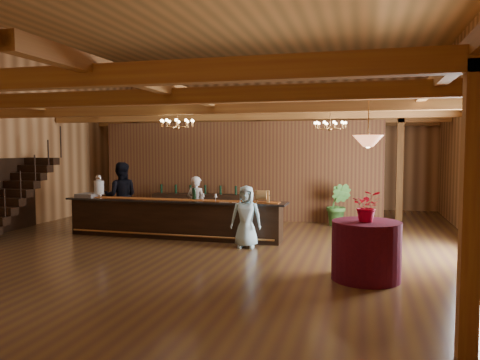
% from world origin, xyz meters
% --- Properties ---
extents(floor, '(14.00, 14.00, 0.00)m').
position_xyz_m(floor, '(0.00, 0.00, 0.00)').
color(floor, brown).
rests_on(floor, ground).
extents(ceiling, '(14.00, 14.00, 0.00)m').
position_xyz_m(ceiling, '(0.00, 0.00, 5.50)').
color(ceiling, '#97612F').
rests_on(ceiling, wall_back).
extents(wall_back, '(12.00, 0.10, 5.50)m').
position_xyz_m(wall_back, '(0.00, 7.00, 2.75)').
color(wall_back, tan).
rests_on(wall_back, floor).
extents(wall_front, '(12.00, 0.10, 5.50)m').
position_xyz_m(wall_front, '(0.00, -7.00, 2.75)').
color(wall_front, tan).
rests_on(wall_front, floor).
extents(wall_left, '(0.10, 14.00, 5.50)m').
position_xyz_m(wall_left, '(-6.00, 0.00, 2.75)').
color(wall_left, tan).
rests_on(wall_left, floor).
extents(beam_grid, '(11.90, 13.90, 0.39)m').
position_xyz_m(beam_grid, '(0.00, 0.51, 3.24)').
color(beam_grid, '#A3722E').
rests_on(beam_grid, wall_left).
extents(support_posts, '(9.20, 10.20, 3.20)m').
position_xyz_m(support_posts, '(0.00, -0.50, 1.60)').
color(support_posts, '#A3722E').
rests_on(support_posts, floor).
extents(partition_wall, '(9.00, 0.18, 3.10)m').
position_xyz_m(partition_wall, '(-0.50, 3.50, 1.55)').
color(partition_wall, brown).
rests_on(partition_wall, floor).
extents(window_right_back, '(0.12, 1.05, 1.75)m').
position_xyz_m(window_right_back, '(5.95, 1.00, 1.55)').
color(window_right_back, white).
rests_on(window_right_back, wall_right).
extents(staircase, '(1.00, 2.80, 2.00)m').
position_xyz_m(staircase, '(-5.45, -0.74, 1.00)').
color(staircase, black).
rests_on(staircase, floor).
extents(backroom_boxes, '(4.10, 0.60, 1.10)m').
position_xyz_m(backroom_boxes, '(-0.29, 5.50, 0.53)').
color(backroom_boxes, black).
rests_on(backroom_boxes, floor).
extents(tasting_bar, '(5.82, 0.81, 0.98)m').
position_xyz_m(tasting_bar, '(-1.25, 0.09, 0.49)').
color(tasting_bar, black).
rests_on(tasting_bar, floor).
extents(beverage_dispenser, '(0.26, 0.26, 0.60)m').
position_xyz_m(beverage_dispenser, '(-3.41, 0.16, 1.26)').
color(beverage_dispenser, silver).
rests_on(beverage_dispenser, tasting_bar).
extents(glass_rack_tray, '(0.50, 0.50, 0.10)m').
position_xyz_m(glass_rack_tray, '(-3.69, 0.07, 1.02)').
color(glass_rack_tray, gray).
rests_on(glass_rack_tray, tasting_bar).
extents(raffle_drum, '(0.34, 0.24, 0.30)m').
position_xyz_m(raffle_drum, '(1.07, 0.02, 1.14)').
color(raffle_drum, olive).
rests_on(raffle_drum, tasting_bar).
extents(bar_bottle_0, '(0.07, 0.07, 0.30)m').
position_xyz_m(bar_bottle_0, '(-0.74, 0.20, 1.12)').
color(bar_bottle_0, black).
rests_on(bar_bottle_0, tasting_bar).
extents(bar_bottle_1, '(0.07, 0.07, 0.30)m').
position_xyz_m(bar_bottle_1, '(-0.71, 0.20, 1.12)').
color(bar_bottle_1, black).
rests_on(bar_bottle_1, tasting_bar).
extents(backbar_shelf, '(2.94, 0.72, 0.82)m').
position_xyz_m(backbar_shelf, '(-1.68, 3.11, 0.41)').
color(backbar_shelf, black).
rests_on(backbar_shelf, floor).
extents(round_table, '(1.18, 1.18, 1.02)m').
position_xyz_m(round_table, '(3.47, -2.59, 0.51)').
color(round_table, '#3D0A1C').
rests_on(round_table, floor).
extents(chandelier_left, '(0.80, 0.80, 0.48)m').
position_xyz_m(chandelier_left, '(-0.94, -0.34, 2.87)').
color(chandelier_left, tan).
rests_on(chandelier_left, beam_grid).
extents(chandelier_right, '(0.80, 0.80, 0.49)m').
position_xyz_m(chandelier_right, '(2.56, 1.29, 2.86)').
color(chandelier_right, tan).
rests_on(chandelier_right, beam_grid).
extents(pendant_lamp, '(0.52, 0.52, 0.90)m').
position_xyz_m(pendant_lamp, '(3.47, -2.59, 2.40)').
color(pendant_lamp, tan).
rests_on(pendant_lamp, beam_grid).
extents(bartender, '(0.62, 0.47, 1.54)m').
position_xyz_m(bartender, '(-0.87, 0.74, 0.77)').
color(bartender, silver).
rests_on(bartender, floor).
extents(staff_second, '(1.12, 1.01, 1.88)m').
position_xyz_m(staff_second, '(-3.08, 0.73, 0.94)').
color(staff_second, black).
rests_on(staff_second, floor).
extents(guest, '(0.75, 0.53, 1.43)m').
position_xyz_m(guest, '(0.82, -0.60, 0.71)').
color(guest, '#ABDBE8').
rests_on(guest, floor).
extents(floor_plant, '(0.78, 0.67, 1.26)m').
position_xyz_m(floor_plant, '(2.72, 2.88, 0.63)').
color(floor_plant, '#3C782D').
rests_on(floor_plant, floor).
extents(table_flowers, '(0.49, 0.43, 0.54)m').
position_xyz_m(table_flowers, '(3.47, -2.66, 1.29)').
color(table_flowers, red).
rests_on(table_flowers, round_table).
extents(table_vase, '(0.15, 0.15, 0.29)m').
position_xyz_m(table_vase, '(3.48, -2.56, 1.16)').
color(table_vase, tan).
rests_on(table_vase, round_table).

